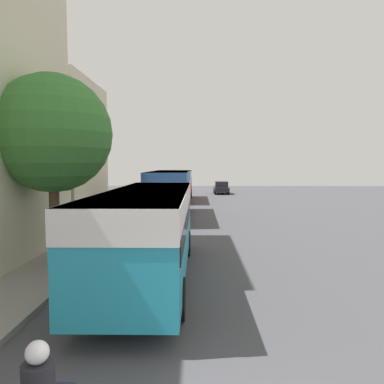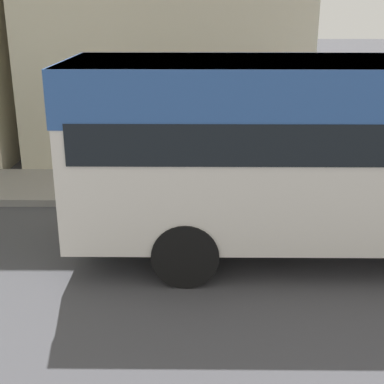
# 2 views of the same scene
# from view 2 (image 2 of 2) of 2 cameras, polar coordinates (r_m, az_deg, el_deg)

# --- Properties ---
(bus_following) EXTENTS (2.61, 9.62, 3.19)m
(bus_following) POSITION_cam_2_polar(r_m,az_deg,el_deg) (8.95, 18.87, 5.98)
(bus_following) COLOR silver
(bus_following) RESTS_ON ground_plane
(pedestrian_near_curb) EXTENTS (0.34, 0.34, 1.85)m
(pedestrian_near_curb) POSITION_cam_2_polar(r_m,az_deg,el_deg) (12.63, 19.38, 5.19)
(pedestrian_near_curb) COLOR #232838
(pedestrian_near_curb) RESTS_ON sidewalk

